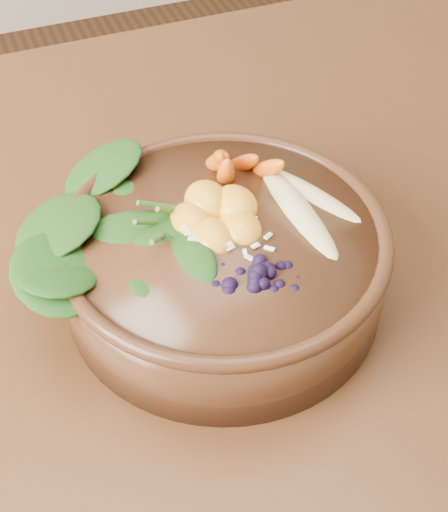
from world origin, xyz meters
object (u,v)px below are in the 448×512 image
Objects in this scene: dining_table at (204,292)px; banana_halves at (306,190)px; stoneware_bowl at (224,264)px; mandarin_cluster at (217,205)px; carrot_cluster at (237,131)px; kale_heap at (148,187)px; blueberry_pile at (261,259)px.

banana_halves is at bearing -44.81° from dining_table.
mandarin_cluster is at bearing 88.18° from stoneware_bowl.
stoneware_bowl is 3.62× the size of carrot_cluster.
dining_table is 5.34× the size of stoneware_bowl.
stoneware_bowl is 0.13m from carrot_cluster.
kale_heap is 0.07m from mandarin_cluster.
stoneware_bowl is 3.15× the size of mandarin_cluster.
stoneware_bowl is at bearing -91.82° from mandarin_cluster.
carrot_cluster is 0.87× the size of mandarin_cluster.
dining_table is 0.22m from carrot_cluster.
stoneware_bowl is 0.10m from kale_heap.
kale_heap is 0.10m from carrot_cluster.
banana_halves is (0.09, 0.01, 0.05)m from stoneware_bowl.
kale_heap is 0.14m from banana_halves.
banana_halves is (0.14, -0.05, -0.01)m from kale_heap.
carrot_cluster is at bearing -3.01° from dining_table.
blueberry_pile is at bearing -90.61° from dining_table.
kale_heap is at bearing 116.32° from blueberry_pile.
stoneware_bowl is 1.77× the size of banana_halves.
blueberry_pile is at bearing -84.74° from mandarin_cluster.
banana_halves is at bearing -66.94° from carrot_cluster.
mandarin_cluster is (0.05, -0.04, -0.01)m from kale_heap.
blueberry_pile is at bearing -63.68° from kale_heap.
banana_halves is at bearing 7.27° from stoneware_bowl.
dining_table is 0.16m from stoneware_bowl.
kale_heap is 1.16× the size of banana_halves.
banana_halves is at bearing -5.22° from mandarin_cluster.
mandarin_cluster is at bearing -37.26° from kale_heap.
kale_heap reaches higher than mandarin_cluster.
kale_heap is at bearing 131.39° from stoneware_bowl.
dining_table is 19.37× the size of carrot_cluster.
kale_heap is at bearing 142.74° from mandarin_cluster.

